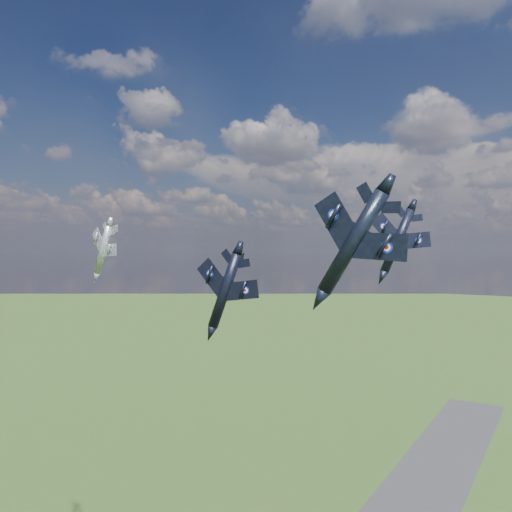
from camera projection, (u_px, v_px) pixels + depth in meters
The scene contains 4 objects.
jet_lead_navy at pixel (225, 290), 74.12m from camera, with size 11.58×16.15×3.34m, color black, non-canonical shape.
jet_right_navy at pixel (353, 242), 48.80m from camera, with size 11.18×15.58×3.22m, color black, non-canonical shape.
jet_high_navy at pixel (398, 241), 82.72m from camera, with size 10.98×15.31×3.17m, color black, non-canonical shape.
jet_left_silver at pixel (103, 249), 92.43m from camera, with size 9.60×13.38×2.77m, color #A3A6AD, non-canonical shape.
Camera 1 is at (43.20, -48.88, 83.80)m, focal length 35.00 mm.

